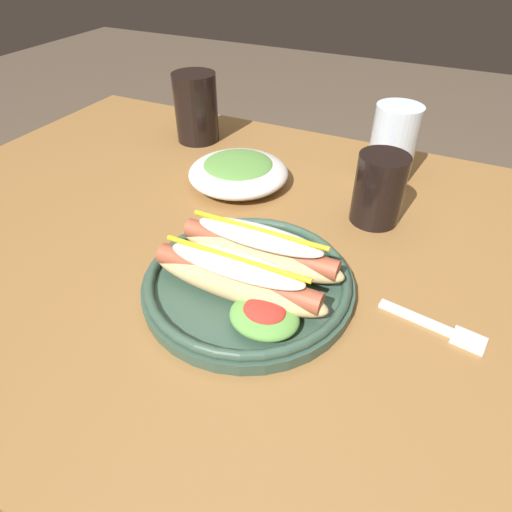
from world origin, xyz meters
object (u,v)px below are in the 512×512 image
Objects in this scene: fork at (440,328)px; water_cup at (393,144)px; soda_cup at (379,189)px; hot_dog_plate at (246,274)px; extra_cup at (196,108)px; side_bowl at (238,171)px.

fork is 0.36m from water_cup.
water_cup reaches higher than soda_cup.
hot_dog_plate is 0.47m from extra_cup.
extra_cup is at bearing 156.87° from fork.
hot_dog_plate reaches higher than fork.
extra_cup reaches higher than side_bowl.
water_cup is 0.26m from side_bowl.
side_bowl is (-0.24, 0.01, -0.03)m from soda_cup.
soda_cup is 0.80× the size of extra_cup.
hot_dog_plate is at bearing -60.47° from side_bowl.
soda_cup reaches higher than fork.
fork is 0.94× the size of water_cup.
side_bowl is at bearing 178.21° from soda_cup.
fork is 0.41m from side_bowl.
side_bowl is (-0.13, 0.23, -0.00)m from hot_dog_plate.
water_cup is 0.98× the size of extra_cup.
hot_dog_plate is 0.23m from fork.
fork is at bearing -32.21° from extra_cup.
extra_cup reaches higher than fork.
soda_cup is at bearing 131.92° from fork.
hot_dog_plate is 2.03× the size of water_cup.
soda_cup is 0.62× the size of side_bowl.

